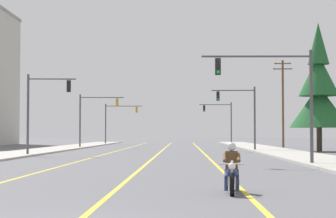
{
  "coord_description": "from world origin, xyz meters",
  "views": [
    {
      "loc": [
        2.33,
        -9.93,
        1.73
      ],
      "look_at": [
        1.49,
        23.1,
        3.09
      ],
      "focal_mm": 62.43,
      "sensor_mm": 36.0,
      "label": 1
    }
  ],
  "objects_px": {
    "traffic_signal_far_right": "(222,117)",
    "traffic_signal_near_left": "(42,103)",
    "utility_pole_right_far": "(283,101)",
    "conifer_tree_right_verge_far": "(319,92)",
    "motorcycle_with_rider": "(232,173)",
    "traffic_signal_mid_right": "(242,109)",
    "traffic_signal_near_right": "(279,88)",
    "traffic_signal_far_left": "(116,117)",
    "traffic_signal_mid_left": "(93,112)"
  },
  "relations": [
    {
      "from": "traffic_signal_near_left",
      "to": "traffic_signal_far_left",
      "type": "bearing_deg",
      "value": 89.22
    },
    {
      "from": "traffic_signal_near_left",
      "to": "utility_pole_right_far",
      "type": "height_order",
      "value": "utility_pole_right_far"
    },
    {
      "from": "motorcycle_with_rider",
      "to": "traffic_signal_far_right",
      "type": "height_order",
      "value": "traffic_signal_far_right"
    },
    {
      "from": "traffic_signal_far_right",
      "to": "utility_pole_right_far",
      "type": "bearing_deg",
      "value": -66.76
    },
    {
      "from": "motorcycle_with_rider",
      "to": "traffic_signal_near_right",
      "type": "relative_size",
      "value": 0.35
    },
    {
      "from": "traffic_signal_near_right",
      "to": "motorcycle_with_rider",
      "type": "bearing_deg",
      "value": -104.49
    },
    {
      "from": "traffic_signal_far_right",
      "to": "traffic_signal_mid_left",
      "type": "bearing_deg",
      "value": -132.61
    },
    {
      "from": "traffic_signal_far_left",
      "to": "conifer_tree_right_verge_far",
      "type": "xyz_separation_m",
      "value": [
        22.83,
        -34.46,
        1.38
      ]
    },
    {
      "from": "traffic_signal_near_right",
      "to": "traffic_signal_far_left",
      "type": "height_order",
      "value": "same"
    },
    {
      "from": "traffic_signal_near_left",
      "to": "traffic_signal_mid_left",
      "type": "height_order",
      "value": "same"
    },
    {
      "from": "traffic_signal_near_right",
      "to": "traffic_signal_mid_left",
      "type": "bearing_deg",
      "value": 113.43
    },
    {
      "from": "motorcycle_with_rider",
      "to": "traffic_signal_near_left",
      "type": "xyz_separation_m",
      "value": [
        -12.17,
        27.18,
        3.44
      ]
    },
    {
      "from": "motorcycle_with_rider",
      "to": "traffic_signal_mid_right",
      "type": "bearing_deg",
      "value": 83.71
    },
    {
      "from": "traffic_signal_near_right",
      "to": "traffic_signal_far_left",
      "type": "xyz_separation_m",
      "value": [
        -15.3,
        57.6,
        -0.02
      ]
    },
    {
      "from": "motorcycle_with_rider",
      "to": "traffic_signal_near_left",
      "type": "relative_size",
      "value": 0.35
    },
    {
      "from": "traffic_signal_near_left",
      "to": "conifer_tree_right_verge_far",
      "type": "distance_m",
      "value": 25.7
    },
    {
      "from": "utility_pole_right_far",
      "to": "motorcycle_with_rider",
      "type": "bearing_deg",
      "value": -101.27
    },
    {
      "from": "traffic_signal_near_right",
      "to": "traffic_signal_far_left",
      "type": "bearing_deg",
      "value": 104.87
    },
    {
      "from": "traffic_signal_near_left",
      "to": "conifer_tree_right_verge_far",
      "type": "xyz_separation_m",
      "value": [
        23.44,
        10.43,
        1.51
      ]
    },
    {
      "from": "traffic_signal_mid_right",
      "to": "conifer_tree_right_verge_far",
      "type": "height_order",
      "value": "conifer_tree_right_verge_far"
    },
    {
      "from": "traffic_signal_far_right",
      "to": "traffic_signal_mid_right",
      "type": "bearing_deg",
      "value": -89.9
    },
    {
      "from": "traffic_signal_mid_right",
      "to": "traffic_signal_near_right",
      "type": "bearing_deg",
      "value": -91.41
    },
    {
      "from": "motorcycle_with_rider",
      "to": "traffic_signal_near_right",
      "type": "height_order",
      "value": "traffic_signal_near_right"
    },
    {
      "from": "traffic_signal_near_right",
      "to": "traffic_signal_near_left",
      "type": "distance_m",
      "value": 20.36
    },
    {
      "from": "traffic_signal_mid_left",
      "to": "traffic_signal_far_right",
      "type": "xyz_separation_m",
      "value": [
        16.13,
        17.54,
        -0.02
      ]
    },
    {
      "from": "traffic_signal_near_right",
      "to": "utility_pole_right_far",
      "type": "xyz_separation_m",
      "value": [
        6.87,
        38.77,
        1.45
      ]
    },
    {
      "from": "motorcycle_with_rider",
      "to": "utility_pole_right_far",
      "type": "bearing_deg",
      "value": 78.73
    },
    {
      "from": "traffic_signal_mid_right",
      "to": "traffic_signal_far_right",
      "type": "height_order",
      "value": "same"
    },
    {
      "from": "utility_pole_right_far",
      "to": "conifer_tree_right_verge_far",
      "type": "relative_size",
      "value": 0.87
    },
    {
      "from": "traffic_signal_near_left",
      "to": "traffic_signal_far_right",
      "type": "xyz_separation_m",
      "value": [
        16.47,
        40.74,
        0.07
      ]
    },
    {
      "from": "traffic_signal_near_right",
      "to": "traffic_signal_far_left",
      "type": "distance_m",
      "value": 59.6
    },
    {
      "from": "traffic_signal_far_right",
      "to": "traffic_signal_near_left",
      "type": "bearing_deg",
      "value": -112.01
    },
    {
      "from": "motorcycle_with_rider",
      "to": "utility_pole_right_far",
      "type": "height_order",
      "value": "utility_pole_right_far"
    },
    {
      "from": "traffic_signal_mid_right",
      "to": "traffic_signal_far_right",
      "type": "relative_size",
      "value": 1.0
    },
    {
      "from": "traffic_signal_near_right",
      "to": "traffic_signal_near_left",
      "type": "xyz_separation_m",
      "value": [
        -15.9,
        12.72,
        -0.14
      ]
    },
    {
      "from": "traffic_signal_far_left",
      "to": "traffic_signal_near_right",
      "type": "bearing_deg",
      "value": -75.13
    },
    {
      "from": "traffic_signal_mid_right",
      "to": "utility_pole_right_far",
      "type": "height_order",
      "value": "utility_pole_right_far"
    },
    {
      "from": "traffic_signal_far_left",
      "to": "conifer_tree_right_verge_far",
      "type": "distance_m",
      "value": 41.36
    },
    {
      "from": "traffic_signal_mid_left",
      "to": "utility_pole_right_far",
      "type": "distance_m",
      "value": 22.67
    },
    {
      "from": "traffic_signal_near_right",
      "to": "traffic_signal_far_left",
      "type": "relative_size",
      "value": 1.0
    },
    {
      "from": "traffic_signal_near_right",
      "to": "traffic_signal_near_left",
      "type": "bearing_deg",
      "value": 141.35
    },
    {
      "from": "traffic_signal_far_right",
      "to": "traffic_signal_far_left",
      "type": "xyz_separation_m",
      "value": [
        -15.86,
        4.15,
        0.06
      ]
    },
    {
      "from": "traffic_signal_near_left",
      "to": "traffic_signal_mid_right",
      "type": "xyz_separation_m",
      "value": [
        16.52,
        12.35,
        0.04
      ]
    },
    {
      "from": "utility_pole_right_far",
      "to": "traffic_signal_mid_right",
      "type": "bearing_deg",
      "value": -114.53
    },
    {
      "from": "motorcycle_with_rider",
      "to": "traffic_signal_far_left",
      "type": "distance_m",
      "value": 73.08
    },
    {
      "from": "traffic_signal_mid_right",
      "to": "conifer_tree_right_verge_far",
      "type": "distance_m",
      "value": 7.33
    },
    {
      "from": "motorcycle_with_rider",
      "to": "traffic_signal_far_left",
      "type": "relative_size",
      "value": 0.35
    },
    {
      "from": "traffic_signal_near_left",
      "to": "traffic_signal_far_left",
      "type": "relative_size",
      "value": 1.0
    },
    {
      "from": "traffic_signal_far_right",
      "to": "conifer_tree_right_verge_far",
      "type": "bearing_deg",
      "value": -77.06
    },
    {
      "from": "conifer_tree_right_verge_far",
      "to": "traffic_signal_mid_left",
      "type": "bearing_deg",
      "value": 151.06
    }
  ]
}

